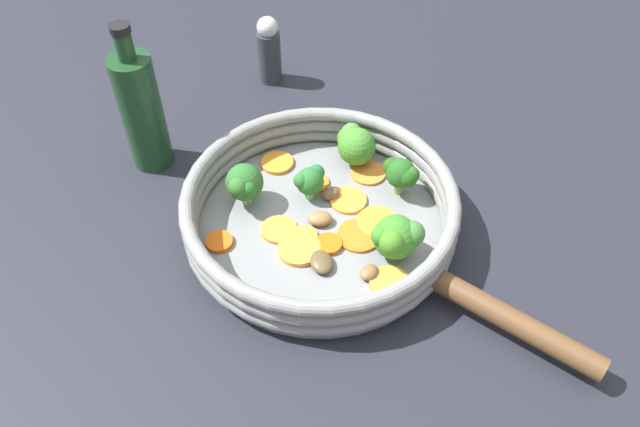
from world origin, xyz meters
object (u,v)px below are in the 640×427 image
object	(u,v)px
carrot_slice_4	(348,200)
carrot_slice_7	(277,163)
carrot_slice_5	(304,236)
carrot_slice_11	(331,244)
skillet	(320,226)
mushroom_piece_2	(321,262)
carrot_slice_6	(315,182)
broccoli_floret_0	(355,144)
broccoli_floret_4	(402,173)
carrot_slice_3	(377,222)
carrot_slice_9	(218,239)
mushroom_piece_0	(331,194)
oil_bottle	(141,110)
broccoli_floret_2	(310,181)
carrot_slice_2	(368,173)
salt_shaker	(269,50)
broccoli_floret_1	(244,184)
broccoli_floret_3	(396,237)
mushroom_piece_1	(324,219)
carrot_slice_8	(358,236)
carrot_slice_10	(299,249)
carrot_slice_1	(278,227)
mushroom_piece_3	(369,272)
carrot_slice_0	(390,283)

from	to	relation	value
carrot_slice_4	carrot_slice_7	bearing A→B (deg)	-52.20
carrot_slice_5	carrot_slice_11	distance (m)	0.03
skillet	mushroom_piece_2	world-z (taller)	mushroom_piece_2
carrot_slice_6	carrot_slice_7	world-z (taller)	carrot_slice_7
carrot_slice_4	broccoli_floret_0	distance (m)	0.07
skillet	broccoli_floret_4	distance (m)	0.11
carrot_slice_3	carrot_slice_9	size ratio (longest dim) A/B	1.55
mushroom_piece_0	oil_bottle	size ratio (longest dim) A/B	0.11
carrot_slice_4	broccoli_floret_2	bearing A→B (deg)	-28.00
carrot_slice_2	salt_shaker	world-z (taller)	salt_shaker
carrot_slice_7	carrot_slice_3	bearing A→B (deg)	124.89
broccoli_floret_1	broccoli_floret_3	bearing A→B (deg)	139.40
skillet	oil_bottle	size ratio (longest dim) A/B	1.50
carrot_slice_2	mushroom_piece_2	world-z (taller)	mushroom_piece_2
carrot_slice_9	mushroom_piece_1	distance (m)	0.12
carrot_slice_2	carrot_slice_7	bearing A→B (deg)	-24.26
skillet	carrot_slice_8	distance (m)	0.05
carrot_slice_9	carrot_slice_10	bearing A→B (deg)	154.97
carrot_slice_4	mushroom_piece_2	world-z (taller)	mushroom_piece_2
carrot_slice_2	broccoli_floret_3	distance (m)	0.13
carrot_slice_1	carrot_slice_2	distance (m)	0.14
mushroom_piece_2	carrot_slice_3	bearing A→B (deg)	-151.88
carrot_slice_9	broccoli_floret_2	bearing A→B (deg)	-161.02
skillet	carrot_slice_11	world-z (taller)	carrot_slice_11
carrot_slice_5	broccoli_floret_3	size ratio (longest dim) A/B	0.52
mushroom_piece_2	mushroom_piece_3	world-z (taller)	same
carrot_slice_6	broccoli_floret_2	xyz separation A→B (m)	(0.01, 0.02, 0.02)
broccoli_floret_1	broccoli_floret_2	distance (m)	0.07
carrot_slice_3	broccoli_floret_0	xyz separation A→B (m)	(-0.01, -0.10, 0.03)
skillet	carrot_slice_3	world-z (taller)	carrot_slice_3
carrot_slice_3	carrot_slice_7	size ratio (longest dim) A/B	1.18
carrot_slice_10	carrot_slice_11	distance (m)	0.03
carrot_slice_5	mushroom_piece_3	xyz separation A→B (m)	(-0.05, 0.07, 0.00)
carrot_slice_11	mushroom_piece_1	distance (m)	0.03
broccoli_floret_1	mushroom_piece_2	distance (m)	0.13
carrot_slice_4	broccoli_floret_1	bearing A→B (deg)	-14.17
carrot_slice_1	salt_shaker	xyz separation A→B (m)	(-0.06, -0.29, 0.03)
carrot_slice_7	carrot_slice_8	distance (m)	0.15
broccoli_floret_0	broccoli_floret_4	bearing A→B (deg)	118.48
carrot_slice_8	mushroom_piece_2	world-z (taller)	mushroom_piece_2
skillet	salt_shaker	size ratio (longest dim) A/B	2.90
carrot_slice_3	carrot_slice_4	distance (m)	0.05
carrot_slice_6	carrot_slice_7	xyz separation A→B (m)	(0.04, -0.04, 0.00)
mushroom_piece_1	carrot_slice_3	bearing A→B (deg)	164.30
carrot_slice_2	carrot_slice_5	bearing A→B (deg)	37.94
salt_shaker	mushroom_piece_1	bearing A→B (deg)	89.14
carrot_slice_0	carrot_slice_10	size ratio (longest dim) A/B	0.93
carrot_slice_5	mushroom_piece_1	distance (m)	0.03
broccoli_floret_0	broccoli_floret_1	xyz separation A→B (m)	(0.14, 0.03, 0.00)
oil_bottle	broccoli_floret_2	bearing A→B (deg)	143.89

